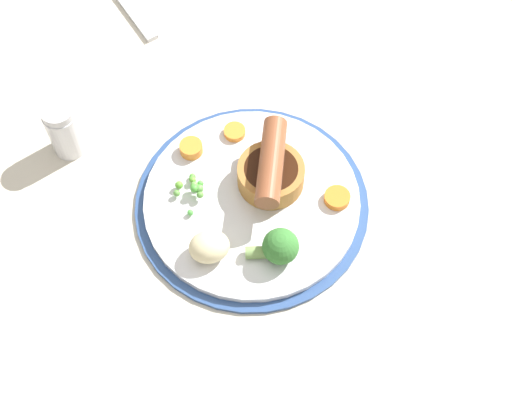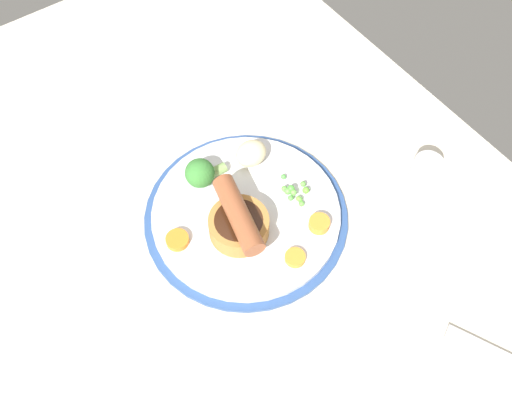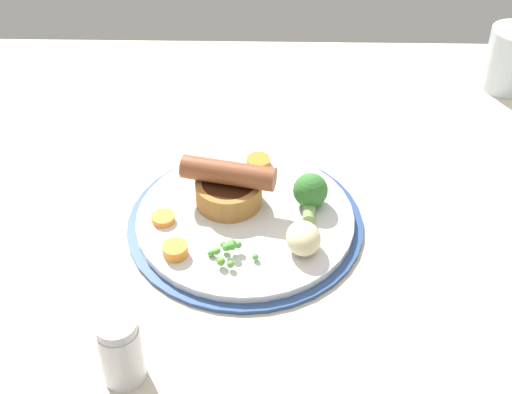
{
  "view_description": "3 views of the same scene",
  "coord_description": "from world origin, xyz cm",
  "px_view_note": "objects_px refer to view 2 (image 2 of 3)",
  "views": [
    {
      "loc": [
        -41.13,
        8.42,
        74.67
      ],
      "look_at": [
        -1.11,
        3.79,
        5.55
      ],
      "focal_mm": 50.0,
      "sensor_mm": 36.0,
      "label": 1
    },
    {
      "loc": [
        31.61,
        -16.97,
        68.25
      ],
      "look_at": [
        -0.94,
        6.09,
        5.73
      ],
      "focal_mm": 40.0,
      "sensor_mm": 36.0,
      "label": 2
    },
    {
      "loc": [
        -3.05,
        64.7,
        58.16
      ],
      "look_at": [
        -1.76,
        2.83,
        6.04
      ],
      "focal_mm": 50.0,
      "sensor_mm": 36.0,
      "label": 3
    }
  ],
  "objects_px": {
    "dinner_plate": "(246,215)",
    "broccoli_floret_near": "(201,173)",
    "carrot_slice_0": "(319,224)",
    "salt_shaker": "(422,179)",
    "sausage_pudding": "(239,222)",
    "potato_chunk_0": "(251,153)",
    "carrot_slice_1": "(295,258)",
    "carrot_slice_6": "(177,240)",
    "pea_pile": "(294,191)"
  },
  "relations": [
    {
      "from": "dinner_plate",
      "to": "broccoli_floret_near",
      "type": "xyz_separation_m",
      "value": [
        -0.07,
        -0.02,
        0.03
      ]
    },
    {
      "from": "carrot_slice_0",
      "to": "salt_shaker",
      "type": "relative_size",
      "value": 0.36
    },
    {
      "from": "salt_shaker",
      "to": "sausage_pudding",
      "type": "bearing_deg",
      "value": -110.02
    },
    {
      "from": "potato_chunk_0",
      "to": "carrot_slice_1",
      "type": "relative_size",
      "value": 1.7
    },
    {
      "from": "carrot_slice_1",
      "to": "sausage_pudding",
      "type": "bearing_deg",
      "value": -154.55
    },
    {
      "from": "broccoli_floret_near",
      "to": "carrot_slice_0",
      "type": "xyz_separation_m",
      "value": [
        0.15,
        0.08,
        -0.01
      ]
    },
    {
      "from": "sausage_pudding",
      "to": "broccoli_floret_near",
      "type": "relative_size",
      "value": 1.9
    },
    {
      "from": "broccoli_floret_near",
      "to": "carrot_slice_0",
      "type": "relative_size",
      "value": 2.15
    },
    {
      "from": "carrot_slice_1",
      "to": "carrot_slice_6",
      "type": "distance_m",
      "value": 0.15
    },
    {
      "from": "carrot_slice_0",
      "to": "sausage_pudding",
      "type": "bearing_deg",
      "value": -121.06
    },
    {
      "from": "carrot_slice_1",
      "to": "dinner_plate",
      "type": "bearing_deg",
      "value": -173.59
    },
    {
      "from": "sausage_pudding",
      "to": "potato_chunk_0",
      "type": "distance_m",
      "value": 0.11
    },
    {
      "from": "pea_pile",
      "to": "carrot_slice_6",
      "type": "distance_m",
      "value": 0.17
    },
    {
      "from": "potato_chunk_0",
      "to": "pea_pile",
      "type": "bearing_deg",
      "value": 9.64
    },
    {
      "from": "dinner_plate",
      "to": "carrot_slice_6",
      "type": "bearing_deg",
      "value": -97.84
    },
    {
      "from": "sausage_pudding",
      "to": "carrot_slice_1",
      "type": "xyz_separation_m",
      "value": [
        0.07,
        0.03,
        -0.02
      ]
    },
    {
      "from": "pea_pile",
      "to": "carrot_slice_1",
      "type": "height_order",
      "value": "pea_pile"
    },
    {
      "from": "sausage_pudding",
      "to": "pea_pile",
      "type": "bearing_deg",
      "value": 104.77
    },
    {
      "from": "dinner_plate",
      "to": "carrot_slice_0",
      "type": "bearing_deg",
      "value": 41.37
    },
    {
      "from": "salt_shaker",
      "to": "dinner_plate",
      "type": "bearing_deg",
      "value": -116.54
    },
    {
      "from": "dinner_plate",
      "to": "broccoli_floret_near",
      "type": "distance_m",
      "value": 0.08
    },
    {
      "from": "broccoli_floret_near",
      "to": "potato_chunk_0",
      "type": "bearing_deg",
      "value": 176.5
    },
    {
      "from": "sausage_pudding",
      "to": "pea_pile",
      "type": "distance_m",
      "value": 0.09
    },
    {
      "from": "pea_pile",
      "to": "broccoli_floret_near",
      "type": "xyz_separation_m",
      "value": [
        -0.09,
        -0.09,
        0.01
      ]
    },
    {
      "from": "sausage_pudding",
      "to": "carrot_slice_6",
      "type": "xyz_separation_m",
      "value": [
        -0.03,
        -0.07,
        -0.02
      ]
    },
    {
      "from": "carrot_slice_1",
      "to": "salt_shaker",
      "type": "height_order",
      "value": "salt_shaker"
    },
    {
      "from": "carrot_slice_0",
      "to": "potato_chunk_0",
      "type": "bearing_deg",
      "value": -175.48
    },
    {
      "from": "potato_chunk_0",
      "to": "salt_shaker",
      "type": "relative_size",
      "value": 0.6
    },
    {
      "from": "broccoli_floret_near",
      "to": "potato_chunk_0",
      "type": "height_order",
      "value": "broccoli_floret_near"
    },
    {
      "from": "sausage_pudding",
      "to": "carrot_slice_0",
      "type": "relative_size",
      "value": 4.08
    },
    {
      "from": "potato_chunk_0",
      "to": "broccoli_floret_near",
      "type": "bearing_deg",
      "value": -97.74
    },
    {
      "from": "pea_pile",
      "to": "salt_shaker",
      "type": "distance_m",
      "value": 0.17
    },
    {
      "from": "pea_pile",
      "to": "carrot_slice_6",
      "type": "relative_size",
      "value": 1.86
    },
    {
      "from": "broccoli_floret_near",
      "to": "dinner_plate",
      "type": "bearing_deg",
      "value": 110.06
    },
    {
      "from": "dinner_plate",
      "to": "sausage_pudding",
      "type": "distance_m",
      "value": 0.04
    },
    {
      "from": "potato_chunk_0",
      "to": "carrot_slice_1",
      "type": "height_order",
      "value": "potato_chunk_0"
    },
    {
      "from": "salt_shaker",
      "to": "carrot_slice_1",
      "type": "bearing_deg",
      "value": -93.6
    },
    {
      "from": "broccoli_floret_near",
      "to": "potato_chunk_0",
      "type": "relative_size",
      "value": 1.31
    },
    {
      "from": "dinner_plate",
      "to": "carrot_slice_0",
      "type": "height_order",
      "value": "carrot_slice_0"
    },
    {
      "from": "potato_chunk_0",
      "to": "salt_shaker",
      "type": "height_order",
      "value": "salt_shaker"
    },
    {
      "from": "potato_chunk_0",
      "to": "carrot_slice_0",
      "type": "distance_m",
      "value": 0.14
    },
    {
      "from": "carrot_slice_0",
      "to": "carrot_slice_1",
      "type": "bearing_deg",
      "value": -69.98
    },
    {
      "from": "carrot_slice_6",
      "to": "broccoli_floret_near",
      "type": "bearing_deg",
      "value": 128.93
    },
    {
      "from": "dinner_plate",
      "to": "carrot_slice_1",
      "type": "relative_size",
      "value": 10.32
    },
    {
      "from": "carrot_slice_6",
      "to": "pea_pile",
      "type": "bearing_deg",
      "value": 79.86
    },
    {
      "from": "broccoli_floret_near",
      "to": "carrot_slice_1",
      "type": "height_order",
      "value": "broccoli_floret_near"
    },
    {
      "from": "potato_chunk_0",
      "to": "salt_shaker",
      "type": "bearing_deg",
      "value": 42.85
    },
    {
      "from": "carrot_slice_0",
      "to": "carrot_slice_6",
      "type": "distance_m",
      "value": 0.18
    },
    {
      "from": "dinner_plate",
      "to": "carrot_slice_6",
      "type": "height_order",
      "value": "carrot_slice_6"
    },
    {
      "from": "pea_pile",
      "to": "potato_chunk_0",
      "type": "relative_size",
      "value": 1.24
    }
  ]
}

